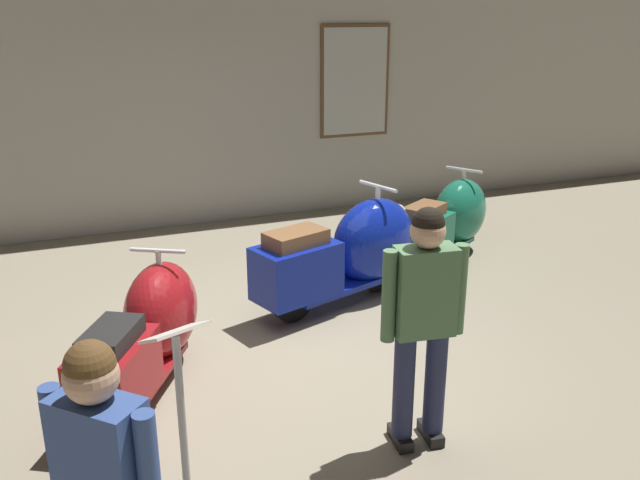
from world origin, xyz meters
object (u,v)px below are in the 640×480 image
at_px(visitor_0, 423,313).
at_px(scooter_0, 149,329).
at_px(scooter_2, 449,220).
at_px(info_stanchion, 183,431).
at_px(scooter_1, 352,251).

bearing_deg(visitor_0, scooter_0, 54.86).
relative_size(scooter_0, scooter_2, 0.99).
distance_m(scooter_2, info_stanchion, 4.50).
distance_m(scooter_1, info_stanchion, 2.98).
xyz_separation_m(scooter_0, scooter_2, (3.46, 1.48, 0.00)).
bearing_deg(info_stanchion, scooter_0, 89.36).
xyz_separation_m(scooter_0, info_stanchion, (-0.02, -1.38, 0.03)).
bearing_deg(scooter_2, visitor_0, -155.86).
bearing_deg(info_stanchion, scooter_2, 39.46).
height_order(scooter_2, info_stanchion, info_stanchion).
bearing_deg(scooter_2, info_stanchion, -171.30).
distance_m(scooter_0, info_stanchion, 1.38).
relative_size(scooter_0, scooter_1, 0.86).
bearing_deg(visitor_0, info_stanchion, 98.50).
distance_m(scooter_1, visitor_0, 2.30).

